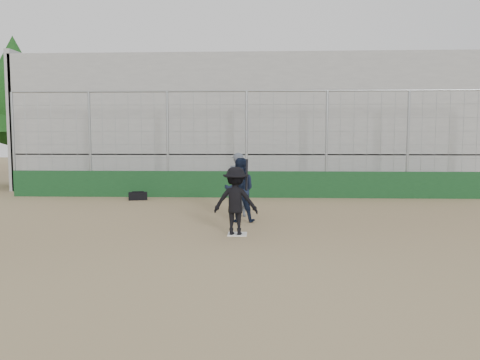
{
  "coord_description": "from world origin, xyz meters",
  "views": [
    {
      "loc": [
        0.53,
        -10.67,
        2.21
      ],
      "look_at": [
        0.0,
        1.4,
        1.15
      ],
      "focal_mm": 35.0,
      "sensor_mm": 36.0,
      "label": 1
    }
  ],
  "objects_px": {
    "batter_at_plate": "(236,201)",
    "equipment_bag": "(138,196)",
    "catcher_crouched": "(240,201)",
    "umpire": "(238,188)"
  },
  "relations": [
    {
      "from": "batter_at_plate",
      "to": "equipment_bag",
      "type": "height_order",
      "value": "batter_at_plate"
    },
    {
      "from": "batter_at_plate",
      "to": "catcher_crouched",
      "type": "relative_size",
      "value": 1.51
    },
    {
      "from": "batter_at_plate",
      "to": "catcher_crouched",
      "type": "distance_m",
      "value": 1.72
    },
    {
      "from": "umpire",
      "to": "equipment_bag",
      "type": "bearing_deg",
      "value": -43.12
    },
    {
      "from": "catcher_crouched",
      "to": "equipment_bag",
      "type": "xyz_separation_m",
      "value": [
        -3.9,
        4.36,
        -0.43
      ]
    },
    {
      "from": "batter_at_plate",
      "to": "equipment_bag",
      "type": "relative_size",
      "value": 2.45
    },
    {
      "from": "catcher_crouched",
      "to": "umpire",
      "type": "distance_m",
      "value": 0.96
    },
    {
      "from": "equipment_bag",
      "to": "batter_at_plate",
      "type": "bearing_deg",
      "value": -57.37
    },
    {
      "from": "batter_at_plate",
      "to": "equipment_bag",
      "type": "xyz_separation_m",
      "value": [
        -3.89,
        6.07,
        -0.64
      ]
    },
    {
      "from": "umpire",
      "to": "equipment_bag",
      "type": "height_order",
      "value": "umpire"
    }
  ]
}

